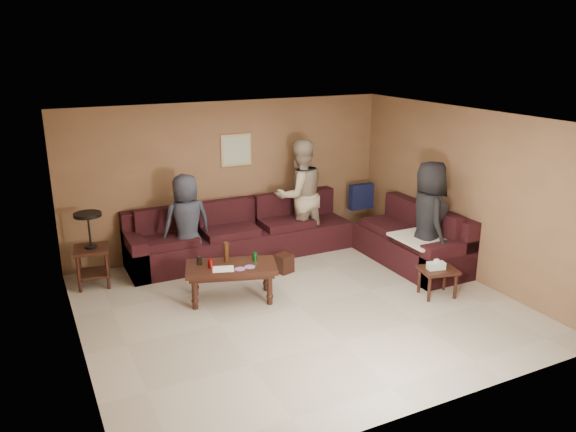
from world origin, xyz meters
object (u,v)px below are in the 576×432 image
object	(u,v)px
sectional_sofa	(301,240)
person_left	(187,224)
coffee_table	(231,270)
person_middle	(300,195)
side_table_right	(438,272)
waste_bin	(284,263)
person_right	(428,219)
end_table_left	(91,248)

from	to	relation	value
sectional_sofa	person_left	distance (m)	1.86
coffee_table	person_left	world-z (taller)	person_left
sectional_sofa	coffee_table	world-z (taller)	sectional_sofa
person_left	person_middle	size ratio (longest dim) A/B	0.81
coffee_table	side_table_right	distance (m)	2.84
waste_bin	person_left	bearing A→B (deg)	151.88
person_middle	person_right	bearing A→B (deg)	120.83
end_table_left	waste_bin	distance (m)	2.83
sectional_sofa	waste_bin	size ratio (longest dim) A/B	16.41
end_table_left	waste_bin	size ratio (longest dim) A/B	3.88
end_table_left	person_right	size ratio (longest dim) A/B	0.63
person_middle	person_right	xyz separation A→B (m)	(1.20, -1.84, -0.07)
coffee_table	sectional_sofa	bearing A→B (deg)	30.47
person_right	coffee_table	bearing A→B (deg)	99.90
end_table_left	coffee_table	bearing A→B (deg)	-39.15
person_left	person_right	xyz separation A→B (m)	(3.20, -1.70, 0.11)
person_left	person_middle	distance (m)	2.01
person_middle	side_table_right	bearing A→B (deg)	105.90
sectional_sofa	waste_bin	bearing A→B (deg)	-143.60
sectional_sofa	person_right	distance (m)	2.04
waste_bin	sectional_sofa	bearing A→B (deg)	36.40
side_table_right	person_middle	size ratio (longest dim) A/B	0.30
coffee_table	person_left	bearing A→B (deg)	100.56
person_left	coffee_table	bearing A→B (deg)	98.16
end_table_left	waste_bin	bearing A→B (deg)	-16.01
person_left	person_right	world-z (taller)	person_right
side_table_right	sectional_sofa	bearing A→B (deg)	117.11
sectional_sofa	person_right	bearing A→B (deg)	-43.79
sectional_sofa	person_middle	xyz separation A→B (m)	(0.22, 0.48, 0.61)
coffee_table	end_table_left	distance (m)	2.10
person_right	side_table_right	bearing A→B (deg)	170.87
side_table_right	waste_bin	distance (m)	2.31
sectional_sofa	side_table_right	world-z (taller)	sectional_sofa
end_table_left	person_middle	bearing A→B (deg)	1.10
person_left	person_middle	xyz separation A→B (m)	(2.00, 0.14, 0.17)
person_right	person_middle	bearing A→B (deg)	51.72
waste_bin	person_middle	world-z (taller)	person_middle
end_table_left	waste_bin	world-z (taller)	end_table_left
person_middle	sectional_sofa	bearing A→B (deg)	63.09
coffee_table	person_middle	world-z (taller)	person_middle
end_table_left	person_right	distance (m)	4.93
coffee_table	person_middle	bearing A→B (deg)	38.19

